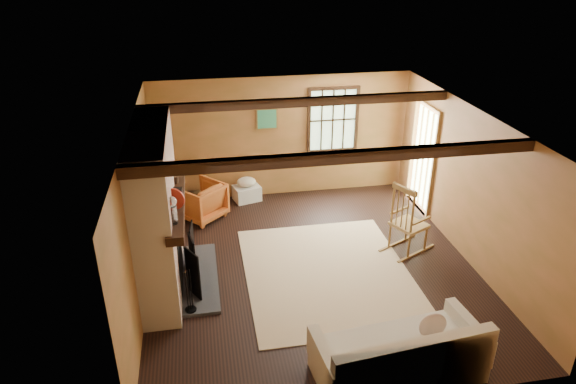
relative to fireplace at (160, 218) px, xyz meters
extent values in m
plane|color=black|center=(2.23, 0.00, -1.10)|extent=(5.50, 5.50, 0.00)
cube|color=#A9663C|center=(2.23, 2.75, 0.10)|extent=(5.00, 0.02, 2.40)
cube|color=#A9663C|center=(2.23, -2.75, 0.10)|extent=(5.00, 0.02, 2.40)
cube|color=#A9663C|center=(-0.27, 0.00, 0.10)|extent=(0.02, 5.50, 2.40)
cube|color=#A9663C|center=(4.73, 0.00, 0.10)|extent=(0.02, 5.50, 2.40)
cube|color=white|center=(2.23, 0.00, 1.30)|extent=(5.00, 5.50, 0.02)
cube|color=#321B10|center=(2.23, -1.20, 1.23)|extent=(5.00, 0.12, 0.14)
cube|color=#321B10|center=(2.23, 1.20, 1.23)|extent=(5.00, 0.12, 0.14)
cube|color=#321B10|center=(3.23, 2.72, 0.40)|extent=(1.02, 0.06, 1.32)
cube|color=#AACB9B|center=(3.23, 2.75, 0.40)|extent=(0.90, 0.01, 1.20)
cube|color=#321B10|center=(3.23, 2.73, 0.40)|extent=(0.90, 0.03, 0.02)
cube|color=olive|center=(4.70, 1.70, -0.10)|extent=(0.06, 1.00, 2.06)
cube|color=#AACB9B|center=(4.72, 1.70, -0.10)|extent=(0.01, 0.80, 1.85)
cube|color=olive|center=(1.93, 2.72, 0.50)|extent=(0.42, 0.03, 0.42)
cube|color=#25716F|center=(1.93, 2.71, 0.50)|extent=(0.36, 0.01, 0.36)
cube|color=#9B503C|center=(-0.02, 0.00, 0.10)|extent=(0.50, 2.20, 2.40)
cube|color=black|center=(0.05, 0.00, -0.65)|extent=(0.38, 1.00, 0.85)
cube|color=#333337|center=(0.48, 0.00, -1.08)|extent=(0.55, 1.80, 0.05)
cube|color=#321B10|center=(0.26, 0.00, 0.25)|extent=(0.22, 2.30, 0.12)
cube|color=black|center=(0.41, -0.45, -0.69)|extent=(0.20, 0.32, 0.72)
cube|color=black|center=(0.41, -0.08, -0.69)|extent=(0.10, 0.36, 0.72)
cube|color=black|center=(0.41, 0.29, -0.69)|extent=(0.06, 0.36, 0.72)
cylinder|color=black|center=(0.35, -0.80, -1.04)|extent=(0.16, 0.16, 0.02)
cylinder|color=black|center=(0.32, -0.83, -0.73)|extent=(0.01, 0.01, 0.65)
cylinder|color=black|center=(0.35, -0.80, -0.73)|extent=(0.01, 0.01, 0.65)
cylinder|color=black|center=(0.38, -0.77, -0.73)|extent=(0.01, 0.01, 0.65)
cylinder|color=silver|center=(0.25, -0.77, 0.43)|extent=(0.11, 0.11, 0.24)
sphere|color=silver|center=(0.25, -0.77, 0.61)|extent=(0.13, 0.13, 0.13)
cylinder|color=#A22312|center=(0.25, -0.38, 0.46)|extent=(0.30, 0.13, 0.30)
cube|color=black|center=(0.25, 0.02, 0.36)|extent=(0.22, 0.15, 0.11)
cylinder|color=#321B10|center=(0.25, 0.47, 0.36)|extent=(0.09, 0.09, 0.11)
cylinder|color=#321B10|center=(0.25, 0.64, 0.35)|extent=(0.07, 0.07, 0.08)
cube|color=#CCAB88|center=(2.43, -0.20, -1.10)|extent=(2.50, 3.00, 0.01)
cube|color=tan|center=(3.90, 0.25, -0.64)|extent=(0.65, 0.65, 0.05)
cube|color=olive|center=(3.72, 0.16, 0.05)|extent=(0.26, 0.45, 0.08)
cylinder|color=olive|center=(4.18, 0.16, -0.87)|extent=(0.04, 0.04, 0.45)
cylinder|color=olive|center=(3.99, 0.53, -0.87)|extent=(0.04, 0.04, 0.45)
cylinder|color=olive|center=(3.81, -0.03, -0.87)|extent=(0.04, 0.04, 0.45)
cylinder|color=olive|center=(3.62, 0.34, -0.87)|extent=(0.04, 0.04, 0.45)
cylinder|color=olive|center=(3.81, -0.03, -0.28)|extent=(0.04, 0.04, 0.77)
cylinder|color=olive|center=(3.62, 0.34, -0.28)|extent=(0.04, 0.04, 0.77)
cylinder|color=olive|center=(3.76, 0.07, -0.30)|extent=(0.02, 0.02, 0.64)
cylinder|color=olive|center=(3.72, 0.16, -0.30)|extent=(0.02, 0.02, 0.64)
cylinder|color=olive|center=(3.67, 0.25, -0.30)|extent=(0.02, 0.02, 0.64)
cube|color=olive|center=(4.00, 0.05, -0.46)|extent=(0.41, 0.23, 0.03)
cube|color=olive|center=(3.80, 0.45, -0.46)|extent=(0.41, 0.23, 0.03)
cube|color=olive|center=(3.99, 0.07, -1.09)|extent=(0.80, 0.43, 0.03)
cube|color=olive|center=(3.81, 0.43, -1.09)|extent=(0.80, 0.43, 0.03)
cube|color=beige|center=(2.72, -2.35, -0.89)|extent=(1.99, 1.05, 0.42)
cube|color=beige|center=(2.76, -2.71, -0.58)|extent=(1.92, 0.34, 0.53)
cube|color=beige|center=(1.82, -2.44, -0.70)|extent=(0.22, 0.87, 0.38)
cube|color=beige|center=(3.63, -2.25, -0.70)|extent=(0.22, 0.87, 0.38)
ellipsoid|color=beige|center=(3.19, -2.20, -0.58)|extent=(0.35, 0.16, 0.34)
cylinder|color=brown|center=(0.08, 2.60, -1.04)|extent=(0.44, 0.13, 0.13)
cylinder|color=brown|center=(0.23, 2.60, -1.04)|extent=(0.44, 0.13, 0.13)
cylinder|color=brown|center=(0.37, 2.60, -1.04)|extent=(0.44, 0.13, 0.13)
cylinder|color=brown|center=(0.08, 2.60, -0.90)|extent=(0.44, 0.13, 0.13)
cylinder|color=brown|center=(0.23, 2.60, -0.90)|extent=(0.44, 0.13, 0.13)
cylinder|color=brown|center=(0.37, 2.60, -0.90)|extent=(0.44, 0.13, 0.13)
cube|color=white|center=(1.47, 2.55, -0.95)|extent=(0.58, 0.50, 0.30)
ellipsoid|color=beige|center=(1.47, 2.55, -0.71)|extent=(0.45, 0.41, 0.19)
imported|color=#BF6026|center=(0.57, 1.97, -0.76)|extent=(1.05, 1.05, 0.69)
camera|label=1|loc=(0.67, -6.60, 3.46)|focal=32.00mm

